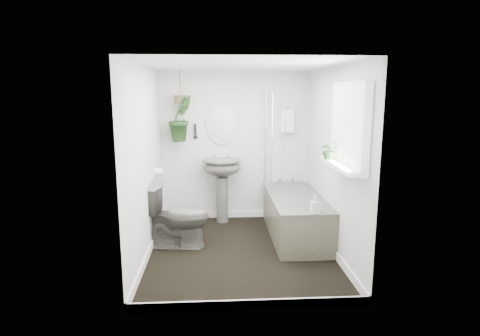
{
  "coord_description": "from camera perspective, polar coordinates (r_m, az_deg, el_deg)",
  "views": [
    {
      "loc": [
        -0.3,
        -4.8,
        2.01
      ],
      "look_at": [
        0.0,
        0.15,
        1.05
      ],
      "focal_mm": 30.0,
      "sensor_mm": 36.0,
      "label": 1
    }
  ],
  "objects": [
    {
      "name": "window_recess",
      "position": [
        4.34,
        15.28,
        5.81
      ],
      "size": [
        0.08,
        1.0,
        0.9
      ],
      "primitive_type": "cube",
      "color": "white",
      "rests_on": "wall_right"
    },
    {
      "name": "hanging_plant",
      "position": [
        6.09,
        -8.43,
        7.01
      ],
      "size": [
        0.48,
        0.47,
        0.68
      ],
      "primitive_type": "imported",
      "rotation": [
        0.0,
        0.0,
        0.65
      ],
      "color": "black",
      "rests_on": "ceiling"
    },
    {
      "name": "wall_sconce",
      "position": [
        6.2,
        -6.37,
        5.25
      ],
      "size": [
        0.04,
        0.04,
        0.22
      ],
      "primitive_type": "cylinder",
      "color": "black",
      "rests_on": "wall_back"
    },
    {
      "name": "pedestal_sink",
      "position": [
        6.18,
        -2.56,
        -3.22
      ],
      "size": [
        0.63,
        0.55,
        0.99
      ],
      "primitive_type": null,
      "rotation": [
        0.0,
        0.0,
        -0.1
      ],
      "color": "#4A4A44",
      "rests_on": "floor"
    },
    {
      "name": "ceiling",
      "position": [
        4.82,
        0.11,
        14.52
      ],
      "size": [
        2.3,
        2.8,
        0.02
      ],
      "primitive_type": "cube",
      "color": "white",
      "rests_on": "ground"
    },
    {
      "name": "toilet_roll_holder",
      "position": [
        5.67,
        -11.51,
        -0.56
      ],
      "size": [
        0.11,
        0.11,
        0.11
      ],
      "primitive_type": "cylinder",
      "rotation": [
        0.0,
        1.57,
        0.0
      ],
      "color": "white",
      "rests_on": "wall_left"
    },
    {
      "name": "wall_front",
      "position": [
        3.51,
        1.53,
        -3.24
      ],
      "size": [
        2.3,
        0.02,
        2.3
      ],
      "primitive_type": "cube",
      "color": "white",
      "rests_on": "ground"
    },
    {
      "name": "floor",
      "position": [
        5.22,
        0.1,
        -11.83
      ],
      "size": [
        2.3,
        2.8,
        0.02
      ],
      "primitive_type": "cube",
      "color": "black",
      "rests_on": "ground"
    },
    {
      "name": "toilet",
      "position": [
        5.31,
        -8.9,
        -6.63
      ],
      "size": [
        0.86,
        0.55,
        0.84
      ],
      "primitive_type": "imported",
      "rotation": [
        0.0,
        0.0,
        1.46
      ],
      "color": "#4A4A44",
      "rests_on": "floor"
    },
    {
      "name": "wall_left",
      "position": [
        4.95,
        -13.42,
        0.65
      ],
      "size": [
        0.02,
        2.8,
        2.3
      ],
      "primitive_type": "cube",
      "color": "white",
      "rests_on": "ground"
    },
    {
      "name": "shower_box",
      "position": [
        6.25,
        6.72,
        6.67
      ],
      "size": [
        0.2,
        0.1,
        0.35
      ],
      "primitive_type": "cube",
      "color": "white",
      "rests_on": "wall_back"
    },
    {
      "name": "window_blinds",
      "position": [
        4.33,
        14.72,
        5.82
      ],
      "size": [
        0.01,
        0.86,
        0.76
      ],
      "primitive_type": "cube",
      "color": "white",
      "rests_on": "wall_right"
    },
    {
      "name": "sill_plant",
      "position": [
        4.63,
        12.51,
        2.56
      ],
      "size": [
        0.2,
        0.17,
        0.21
      ],
      "primitive_type": "imported",
      "rotation": [
        0.0,
        0.0,
        -0.03
      ],
      "color": "black",
      "rests_on": "window_sill"
    },
    {
      "name": "soap_bottle",
      "position": [
        4.84,
        10.61,
        -5.15
      ],
      "size": [
        0.1,
        0.1,
        0.21
      ],
      "primitive_type": "imported",
      "rotation": [
        0.0,
        0.0,
        0.08
      ],
      "color": "black",
      "rests_on": "bathtub"
    },
    {
      "name": "hanging_pot",
      "position": [
        6.07,
        -8.51,
        9.66
      ],
      "size": [
        0.16,
        0.16,
        0.12
      ],
      "primitive_type": "cylinder",
      "color": "brown",
      "rests_on": "ceiling"
    },
    {
      "name": "skirting",
      "position": [
        5.19,
        0.1,
        -11.22
      ],
      "size": [
        2.3,
        2.8,
        0.1
      ],
      "primitive_type": "cube",
      "color": "white",
      "rests_on": "floor"
    },
    {
      "name": "window_sill",
      "position": [
        4.38,
        14.14,
        0.35
      ],
      "size": [
        0.18,
        1.0,
        0.04
      ],
      "primitive_type": "cube",
      "color": "white",
      "rests_on": "wall_right"
    },
    {
      "name": "wall_right",
      "position": [
        5.09,
        13.26,
        0.93
      ],
      "size": [
        0.02,
        2.8,
        2.3
      ],
      "primitive_type": "cube",
      "color": "white",
      "rests_on": "ground"
    },
    {
      "name": "bathtub",
      "position": [
        5.68,
        7.92,
        -6.78
      ],
      "size": [
        0.72,
        1.72,
        0.58
      ],
      "primitive_type": null,
      "color": "#4A4A44",
      "rests_on": "floor"
    },
    {
      "name": "oval_mirror",
      "position": [
        6.19,
        -2.66,
        6.22
      ],
      "size": [
        0.46,
        0.03,
        0.62
      ],
      "primitive_type": "ellipsoid",
      "color": "beige",
      "rests_on": "wall_back"
    },
    {
      "name": "bath_screen",
      "position": [
        5.89,
        4.09,
        3.81
      ],
      "size": [
        0.04,
        0.72,
        1.4
      ],
      "primitive_type": null,
      "color": "silver",
      "rests_on": "bathtub"
    },
    {
      "name": "wall_back",
      "position": [
        6.28,
        -0.69,
        3.09
      ],
      "size": [
        2.3,
        0.02,
        2.3
      ],
      "primitive_type": "cube",
      "color": "white",
      "rests_on": "ground"
    }
  ]
}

